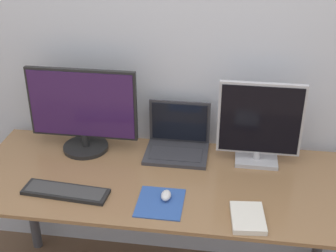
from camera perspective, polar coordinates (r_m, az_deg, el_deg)
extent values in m
cube|color=silver|center=(2.34, 0.75, 9.12)|extent=(7.00, 0.05, 2.50)
cube|color=olive|center=(2.18, -0.81, -6.57)|extent=(1.77, 0.71, 0.02)
cylinder|color=#47474C|center=(2.85, -16.51, -8.07)|extent=(0.06, 0.06, 0.76)
cylinder|color=#47474C|center=(2.68, 18.33, -10.98)|extent=(0.06, 0.06, 0.76)
cylinder|color=black|center=(2.43, -9.97, -2.55)|extent=(0.23, 0.23, 0.02)
cylinder|color=black|center=(2.41, -10.05, -1.68)|extent=(0.04, 0.04, 0.06)
cube|color=black|center=(2.32, -10.42, 2.68)|extent=(0.54, 0.02, 0.36)
cube|color=#331947|center=(2.31, -10.52, 2.55)|extent=(0.52, 0.01, 0.34)
cube|color=#B2B2B7|center=(2.33, 10.69, -4.08)|extent=(0.20, 0.14, 0.02)
cylinder|color=#B2B2B7|center=(2.31, 10.76, -3.42)|extent=(0.04, 0.04, 0.04)
cube|color=#B2B2B7|center=(2.22, 11.18, 0.85)|extent=(0.40, 0.02, 0.36)
cube|color=black|center=(2.21, 11.19, 0.70)|extent=(0.37, 0.01, 0.34)
cube|color=#333338|center=(2.34, 1.02, -3.44)|extent=(0.31, 0.23, 0.02)
cube|color=#2D2D33|center=(2.31, 0.97, -3.43)|extent=(0.25, 0.13, 0.00)
cube|color=#333338|center=(2.38, 1.42, 0.55)|extent=(0.31, 0.01, 0.23)
cube|color=black|center=(2.37, 1.39, 0.44)|extent=(0.28, 0.00, 0.20)
cube|color=black|center=(2.12, -12.37, -7.84)|extent=(0.39, 0.14, 0.02)
cube|color=#383838|center=(2.11, -12.40, -7.63)|extent=(0.36, 0.12, 0.00)
cube|color=#2D519E|center=(2.02, -0.96, -9.34)|extent=(0.20, 0.22, 0.00)
ellipsoid|color=silver|center=(2.02, -0.25, -8.46)|extent=(0.04, 0.07, 0.03)
cube|color=silver|center=(1.95, 9.71, -10.97)|extent=(0.15, 0.20, 0.02)
cube|color=white|center=(1.95, 9.71, -10.97)|extent=(0.15, 0.20, 0.02)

